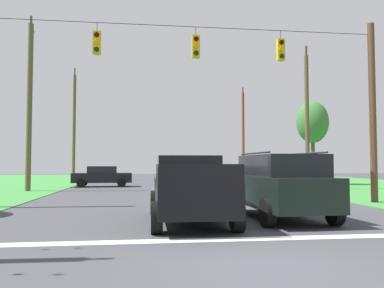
{
  "coord_description": "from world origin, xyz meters",
  "views": [
    {
      "loc": [
        -2.0,
        -6.5,
        1.71
      ],
      "look_at": [
        -0.09,
        8.42,
        2.46
      ],
      "focal_mm": 36.9,
      "sensor_mm": 36.0,
      "label": 1
    }
  ],
  "objects_px": {
    "distant_car_far_parked": "(248,178)",
    "utility_pole_far_left": "(74,126)",
    "overhead_signal_span": "(194,100)",
    "utility_pole_mid_right": "(307,118)",
    "suv_black": "(279,184)",
    "distant_car_crossing_white": "(265,176)",
    "utility_pole_mid_left": "(29,105)",
    "distant_car_oncoming": "(102,176)",
    "pickup_truck": "(190,189)",
    "tree_roadside_right": "(312,123)",
    "utility_pole_far_right": "(243,135)"
  },
  "relations": [
    {
      "from": "distant_car_far_parked",
      "to": "utility_pole_far_left",
      "type": "relative_size",
      "value": 0.37
    },
    {
      "from": "suv_black",
      "to": "utility_pole_mid_left",
      "type": "xyz_separation_m",
      "value": [
        -11.23,
        13.47,
        4.29
      ]
    },
    {
      "from": "pickup_truck",
      "to": "distant_car_oncoming",
      "type": "xyz_separation_m",
      "value": [
        -4.3,
        18.24,
        -0.18
      ]
    },
    {
      "from": "overhead_signal_span",
      "to": "distant_car_crossing_white",
      "type": "bearing_deg",
      "value": 61.23
    },
    {
      "from": "overhead_signal_span",
      "to": "tree_roadside_right",
      "type": "xyz_separation_m",
      "value": [
        11.54,
        14.02,
        0.64
      ]
    },
    {
      "from": "distant_car_far_parked",
      "to": "distant_car_oncoming",
      "type": "bearing_deg",
      "value": 154.04
    },
    {
      "from": "overhead_signal_span",
      "to": "utility_pole_mid_right",
      "type": "bearing_deg",
      "value": 44.66
    },
    {
      "from": "overhead_signal_span",
      "to": "distant_car_crossing_white",
      "type": "relative_size",
      "value": 3.67
    },
    {
      "from": "pickup_truck",
      "to": "utility_pole_mid_right",
      "type": "height_order",
      "value": "utility_pole_mid_right"
    },
    {
      "from": "utility_pole_far_right",
      "to": "utility_pole_far_left",
      "type": "relative_size",
      "value": 0.85
    },
    {
      "from": "utility_pole_mid_right",
      "to": "tree_roadside_right",
      "type": "relative_size",
      "value": 1.41
    },
    {
      "from": "overhead_signal_span",
      "to": "pickup_truck",
      "type": "height_order",
      "value": "overhead_signal_span"
    },
    {
      "from": "overhead_signal_span",
      "to": "utility_pole_mid_right",
      "type": "xyz_separation_m",
      "value": [
        8.7,
        8.6,
        0.37
      ]
    },
    {
      "from": "overhead_signal_span",
      "to": "distant_car_far_parked",
      "type": "xyz_separation_m",
      "value": [
        4.7,
        8.89,
        -3.59
      ]
    },
    {
      "from": "distant_car_oncoming",
      "to": "utility_pole_mid_right",
      "type": "height_order",
      "value": "utility_pole_mid_right"
    },
    {
      "from": "distant_car_oncoming",
      "to": "overhead_signal_span",
      "type": "bearing_deg",
      "value": -69.66
    },
    {
      "from": "utility_pole_mid_right",
      "to": "utility_pole_far_left",
      "type": "xyz_separation_m",
      "value": [
        -17.78,
        16.77,
        0.84
      ]
    },
    {
      "from": "utility_pole_far_right",
      "to": "tree_roadside_right",
      "type": "bearing_deg",
      "value": -73.93
    },
    {
      "from": "suv_black",
      "to": "utility_pole_mid_right",
      "type": "distance_m",
      "value": 14.92
    },
    {
      "from": "utility_pole_far_left",
      "to": "tree_roadside_right",
      "type": "bearing_deg",
      "value": -28.83
    },
    {
      "from": "suv_black",
      "to": "distant_car_crossing_white",
      "type": "distance_m",
      "value": 18.26
    },
    {
      "from": "suv_black",
      "to": "utility_pole_mid_left",
      "type": "height_order",
      "value": "utility_pole_mid_left"
    },
    {
      "from": "suv_black",
      "to": "utility_pole_far_left",
      "type": "relative_size",
      "value": 0.42
    },
    {
      "from": "suv_black",
      "to": "distant_car_far_parked",
      "type": "height_order",
      "value": "suv_black"
    },
    {
      "from": "utility_pole_mid_right",
      "to": "tree_roadside_right",
      "type": "bearing_deg",
      "value": 62.41
    },
    {
      "from": "utility_pole_far_right",
      "to": "utility_pole_far_left",
      "type": "height_order",
      "value": "utility_pole_far_left"
    },
    {
      "from": "utility_pole_mid_left",
      "to": "utility_pole_far_left",
      "type": "bearing_deg",
      "value": 89.91
    },
    {
      "from": "distant_car_oncoming",
      "to": "utility_pole_far_right",
      "type": "distance_m",
      "value": 17.83
    },
    {
      "from": "pickup_truck",
      "to": "utility_pole_mid_left",
      "type": "height_order",
      "value": "utility_pole_mid_left"
    },
    {
      "from": "distant_car_oncoming",
      "to": "distant_car_far_parked",
      "type": "bearing_deg",
      "value": -25.96
    },
    {
      "from": "distant_car_crossing_white",
      "to": "utility_pole_far_left",
      "type": "xyz_separation_m",
      "value": [
        -16.35,
        12.13,
        4.8
      ]
    },
    {
      "from": "pickup_truck",
      "to": "utility_pole_mid_left",
      "type": "xyz_separation_m",
      "value": [
        -8.35,
        13.8,
        4.39
      ]
    },
    {
      "from": "distant_car_crossing_white",
      "to": "distant_car_far_parked",
      "type": "height_order",
      "value": "same"
    },
    {
      "from": "distant_car_oncoming",
      "to": "utility_pole_mid_left",
      "type": "distance_m",
      "value": 7.55
    },
    {
      "from": "distant_car_far_parked",
      "to": "overhead_signal_span",
      "type": "bearing_deg",
      "value": -117.87
    },
    {
      "from": "utility_pole_far_right",
      "to": "distant_car_far_parked",
      "type": "bearing_deg",
      "value": -103.77
    },
    {
      "from": "utility_pole_mid_right",
      "to": "distant_car_oncoming",
      "type": "bearing_deg",
      "value": 159.88
    },
    {
      "from": "overhead_signal_span",
      "to": "pickup_truck",
      "type": "relative_size",
      "value": 2.99
    },
    {
      "from": "overhead_signal_span",
      "to": "suv_black",
      "type": "relative_size",
      "value": 3.35
    },
    {
      "from": "tree_roadside_right",
      "to": "suv_black",
      "type": "bearing_deg",
      "value": -117.22
    },
    {
      "from": "utility_pole_mid_left",
      "to": "tree_roadside_right",
      "type": "bearing_deg",
      "value": 13.17
    },
    {
      "from": "suv_black",
      "to": "distant_car_oncoming",
      "type": "xyz_separation_m",
      "value": [
        -7.18,
        17.92,
        -0.27
      ]
    },
    {
      "from": "distant_car_crossing_white",
      "to": "utility_pole_mid_right",
      "type": "height_order",
      "value": "utility_pole_mid_right"
    },
    {
      "from": "distant_car_oncoming",
      "to": "tree_roadside_right",
      "type": "distance_m",
      "value": 17.13
    },
    {
      "from": "suv_black",
      "to": "distant_car_oncoming",
      "type": "distance_m",
      "value": 19.3
    },
    {
      "from": "distant_car_far_parked",
      "to": "utility_pole_mid_right",
      "type": "bearing_deg",
      "value": -4.16
    },
    {
      "from": "utility_pole_mid_right",
      "to": "utility_pole_mid_left",
      "type": "xyz_separation_m",
      "value": [
        -17.81,
        0.59,
        0.6
      ]
    },
    {
      "from": "suv_black",
      "to": "distant_car_far_parked",
      "type": "distance_m",
      "value": 13.42
    },
    {
      "from": "suv_black",
      "to": "distant_car_oncoming",
      "type": "relative_size",
      "value": 1.11
    },
    {
      "from": "utility_pole_mid_right",
      "to": "utility_pole_mid_left",
      "type": "height_order",
      "value": "utility_pole_mid_left"
    }
  ]
}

